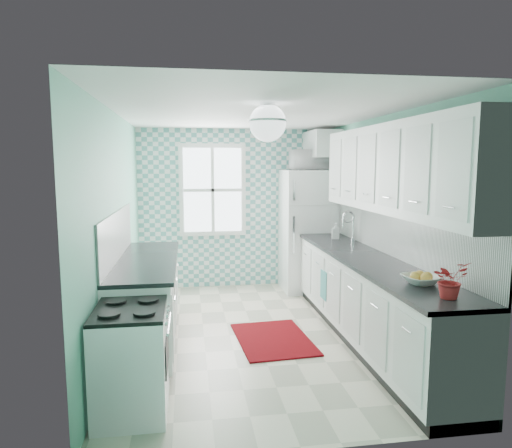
{
  "coord_description": "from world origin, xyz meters",
  "views": [
    {
      "loc": [
        -0.74,
        -5.0,
        1.94
      ],
      "look_at": [
        0.05,
        0.25,
        1.25
      ],
      "focal_mm": 32.0,
      "sensor_mm": 36.0,
      "label": 1
    }
  ],
  "objects": [
    {
      "name": "floor",
      "position": [
        0.0,
        0.0,
        -0.01
      ],
      "size": [
        3.0,
        4.4,
        0.02
      ],
      "primitive_type": "cube",
      "color": "beige",
      "rests_on": "ground"
    },
    {
      "name": "ceiling",
      "position": [
        0.0,
        0.0,
        2.51
      ],
      "size": [
        3.0,
        4.4,
        0.02
      ],
      "primitive_type": "cube",
      "color": "white",
      "rests_on": "wall_back"
    },
    {
      "name": "wall_back",
      "position": [
        0.0,
        2.21,
        1.25
      ],
      "size": [
        3.0,
        0.02,
        2.5
      ],
      "primitive_type": "cube",
      "color": "#6DC1A4",
      "rests_on": "floor"
    },
    {
      "name": "wall_front",
      "position": [
        0.0,
        -2.21,
        1.25
      ],
      "size": [
        3.0,
        0.02,
        2.5
      ],
      "primitive_type": "cube",
      "color": "#6DC1A4",
      "rests_on": "floor"
    },
    {
      "name": "wall_left",
      "position": [
        -1.51,
        0.0,
        1.25
      ],
      "size": [
        0.02,
        4.4,
        2.5
      ],
      "primitive_type": "cube",
      "color": "#6DC1A4",
      "rests_on": "floor"
    },
    {
      "name": "wall_right",
      "position": [
        1.51,
        0.0,
        1.25
      ],
      "size": [
        0.02,
        4.4,
        2.5
      ],
      "primitive_type": "cube",
      "color": "#6DC1A4",
      "rests_on": "floor"
    },
    {
      "name": "accent_wall",
      "position": [
        0.0,
        2.19,
        1.25
      ],
      "size": [
        3.0,
        0.01,
        2.5
      ],
      "primitive_type": "cube",
      "color": "#59A29F",
      "rests_on": "wall_back"
    },
    {
      "name": "window",
      "position": [
        -0.35,
        2.16,
        1.55
      ],
      "size": [
        1.04,
        0.05,
        1.44
      ],
      "color": "white",
      "rests_on": "wall_back"
    },
    {
      "name": "backsplash_right",
      "position": [
        1.49,
        -0.4,
        1.2
      ],
      "size": [
        0.02,
        3.6,
        0.51
      ],
      "primitive_type": "cube",
      "color": "white",
      "rests_on": "wall_right"
    },
    {
      "name": "backsplash_left",
      "position": [
        -1.49,
        -0.07,
        1.2
      ],
      "size": [
        0.02,
        2.15,
        0.51
      ],
      "primitive_type": "cube",
      "color": "white",
      "rests_on": "wall_left"
    },
    {
      "name": "upper_cabinets_right",
      "position": [
        1.33,
        -0.6,
        1.9
      ],
      "size": [
        0.33,
        3.2,
        0.9
      ],
      "primitive_type": "cube",
      "color": "white",
      "rests_on": "wall_right"
    },
    {
      "name": "upper_cabinet_fridge",
      "position": [
        1.3,
        1.83,
        2.25
      ],
      "size": [
        0.4,
        0.74,
        0.4
      ],
      "primitive_type": "cube",
      "color": "white",
      "rests_on": "wall_right"
    },
    {
      "name": "ceiling_light",
      "position": [
        0.0,
        -0.8,
        2.32
      ],
      "size": [
        0.34,
        0.34,
        0.35
      ],
      "color": "silver",
      "rests_on": "ceiling"
    },
    {
      "name": "base_cabinets_right",
      "position": [
        1.2,
        -0.4,
        0.45
      ],
      "size": [
        0.6,
        3.6,
        0.9
      ],
      "primitive_type": "cube",
      "color": "white",
      "rests_on": "floor"
    },
    {
      "name": "countertop_right",
      "position": [
        1.19,
        -0.4,
        0.92
      ],
      "size": [
        0.63,
        3.6,
        0.04
      ],
      "primitive_type": "cube",
      "color": "black",
      "rests_on": "base_cabinets_right"
    },
    {
      "name": "base_cabinets_left",
      "position": [
        -1.2,
        -0.07,
        0.45
      ],
      "size": [
        0.6,
        2.15,
        0.9
      ],
      "primitive_type": "cube",
      "color": "white",
      "rests_on": "floor"
    },
    {
      "name": "countertop_left",
      "position": [
        -1.19,
        -0.07,
        0.92
      ],
      "size": [
        0.63,
        2.15,
        0.04
      ],
      "primitive_type": "cube",
      "color": "black",
      "rests_on": "base_cabinets_left"
    },
    {
      "name": "fridge",
      "position": [
        1.11,
        1.8,
        0.93
      ],
      "size": [
        0.81,
        0.8,
        1.86
      ],
      "rotation": [
        0.0,
        0.0,
        0.05
      ],
      "color": "silver",
      "rests_on": "floor"
    },
    {
      "name": "stove",
      "position": [
        -1.2,
        -1.49,
        0.43
      ],
      "size": [
        0.55,
        0.69,
        0.82
      ],
      "rotation": [
        0.0,
        0.0,
        -0.03
      ],
      "color": "silver",
      "rests_on": "floor"
    },
    {
      "name": "sink",
      "position": [
        1.2,
        0.64,
        0.93
      ],
      "size": [
        0.55,
        0.46,
        0.53
      ],
      "rotation": [
        0.0,
        0.0,
        -0.06
      ],
      "color": "silver",
      "rests_on": "countertop_right"
    },
    {
      "name": "rug",
      "position": [
        0.18,
        -0.2,
        0.01
      ],
      "size": [
        0.86,
        1.17,
        0.02
      ],
      "primitive_type": "cube",
      "rotation": [
        0.0,
        0.0,
        0.08
      ],
      "color": "maroon",
      "rests_on": "floor"
    },
    {
      "name": "dish_towel",
      "position": [
        0.89,
        0.25,
        0.48
      ],
      "size": [
        0.08,
        0.23,
        0.35
      ],
      "primitive_type": "cube",
      "rotation": [
        0.0,
        0.0,
        -0.3
      ],
      "color": "#6AB6A8",
      "rests_on": "base_cabinets_right"
    },
    {
      "name": "fruit_bowl",
      "position": [
        1.2,
        -1.5,
        0.98
      ],
      "size": [
        0.36,
        0.36,
        0.08
      ],
      "primitive_type": "imported",
      "rotation": [
        0.0,
        0.0,
        0.21
      ],
      "color": "white",
      "rests_on": "countertop_right"
    },
    {
      "name": "potted_plant",
      "position": [
        1.2,
        -1.92,
        1.08
      ],
      "size": [
        0.3,
        0.27,
        0.29
      ],
      "primitive_type": "imported",
      "rotation": [
        0.0,
        0.0,
        0.23
      ],
      "color": "#B61002",
      "rests_on": "countertop_right"
    },
    {
      "name": "soap_bottle",
      "position": [
        1.25,
        0.92,
        1.05
      ],
      "size": [
        0.12,
        0.12,
        0.22
      ],
      "primitive_type": "imported",
      "rotation": [
        0.0,
        0.0,
        -0.25
      ],
      "color": "#A8BCC1",
      "rests_on": "countertop_right"
    },
    {
      "name": "microwave",
      "position": [
        1.11,
        1.8,
        2.02
      ],
      "size": [
        0.58,
        0.41,
        0.31
      ],
      "primitive_type": "imported",
      "rotation": [
        0.0,
        0.0,
        3.21
      ],
      "color": "white",
      "rests_on": "fridge"
    }
  ]
}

